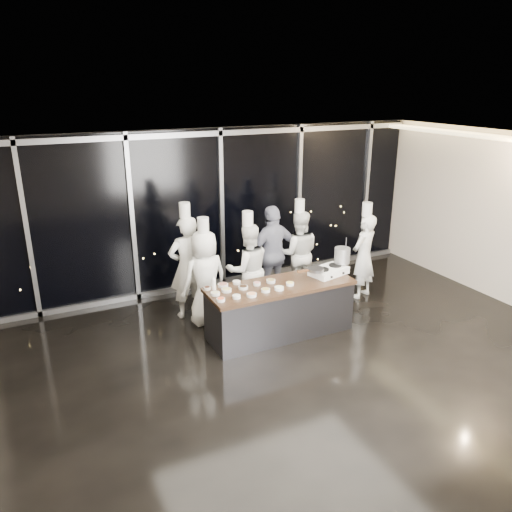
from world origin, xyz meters
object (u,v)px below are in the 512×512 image
Objects in this scene: demo_counter at (280,309)px; guest at (273,254)px; frying_pan at (315,270)px; stock_pot at (342,255)px; chef_right at (298,253)px; chef_far_left at (187,266)px; stove at (329,271)px; chef_center at (248,269)px; chef_left at (205,277)px; chef_side at (364,255)px.

guest reaches higher than demo_counter.
stock_pot reaches higher than frying_pan.
demo_counter is 1.27× the size of chef_right.
chef_far_left is at bearing 130.34° from demo_counter.
guest is at bearing 94.65° from stove.
chef_right is at bearing 177.86° from chef_far_left.
stove is at bearing 107.14° from chef_right.
frying_pan is 0.27× the size of guest.
demo_counter is 1.28× the size of chef_center.
chef_far_left is (-1.78, 1.38, -0.11)m from frying_pan.
chef_center reaches higher than frying_pan.
chef_far_left is 1.10× the size of chef_center.
chef_far_left is 1.69m from guest.
chef_right is (0.58, 0.05, -0.08)m from guest.
stock_pot is 0.14× the size of chef_right.
chef_center is at bearing 113.44° from frying_pan.
chef_right is (-0.14, 1.24, -0.31)m from stock_pot.
chef_left is at bearing 6.52° from guest.
chef_side is at bearing 16.86° from demo_counter.
chef_right reaches higher than stock_pot.
chef_side is (1.24, 0.64, -0.11)m from stove.
chef_left is 1.00× the size of chef_center.
chef_center is (-1.40, 0.89, -0.32)m from stock_pot.
demo_counter is 1.17× the size of chef_far_left.
guest is at bearing -41.60° from chef_side.
chef_side is (3.34, -0.67, -0.10)m from chef_far_left.
chef_side is (2.32, -0.32, 0.00)m from chef_center.
chef_far_left is at bearing -8.23° from guest.
chef_side is at bearing 152.40° from guest.
frying_pan is at bearing -167.77° from stock_pot.
chef_left is at bearing 141.23° from stove.
chef_left is at bearing 135.55° from demo_counter.
chef_left is (-1.60, 0.98, -0.21)m from frying_pan.
chef_center is at bearing 147.60° from stock_pot.
chef_far_left reaches higher than chef_side.
stove is 1.33m from chef_right.
chef_center reaches higher than demo_counter.
chef_far_left reaches higher than chef_left.
chef_right reaches higher than chef_left.
demo_counter is at bearing 128.18° from chef_far_left.
guest is (-0.41, 1.27, -0.03)m from stove.
chef_far_left reaches higher than stock_pot.
demo_counter is 1.29× the size of chef_left.
frying_pan is 0.27× the size of chef_left.
frying_pan is 0.24× the size of chef_far_left.
chef_center is at bearing -28.54° from chef_side.
stove is 1.38× the size of frying_pan.
chef_side is at bearing 31.52° from stock_pot.
chef_left is (-1.92, 0.92, -0.11)m from stove.
chef_left is (0.18, -0.40, -0.10)m from chef_far_left.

